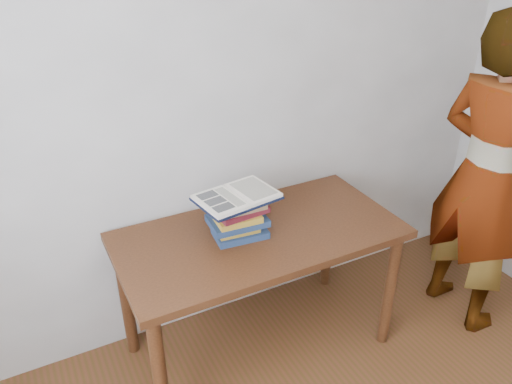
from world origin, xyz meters
TOP-DOWN VIEW (x-y plane):
  - desk at (0.06, 1.38)m, footprint 1.34×0.67m
  - book_stack at (-0.04, 1.40)m, footprint 0.27×0.19m
  - open_book at (-0.04, 1.42)m, footprint 0.38×0.29m
  - reader at (1.22, 1.12)m, footprint 0.41×0.62m

SIDE VIEW (x-z plane):
  - desk at x=0.06m, z-range 0.26..0.97m
  - book_stack at x=-0.04m, z-range 0.72..0.90m
  - reader at x=1.22m, z-range 0.00..1.69m
  - open_book at x=-0.04m, z-range 0.90..0.93m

